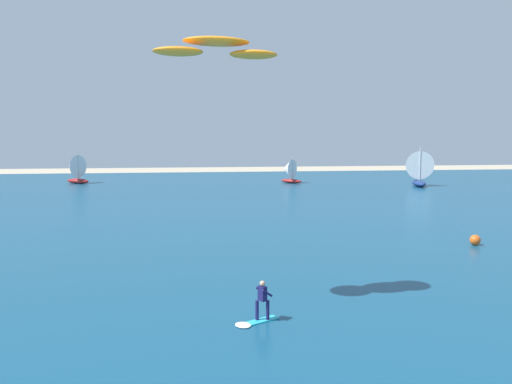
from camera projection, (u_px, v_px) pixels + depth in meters
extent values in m
cube|color=navy|center=(218.00, 204.00, 55.43)|extent=(160.00, 90.00, 0.10)
cube|color=#26B2CC|center=(262.00, 320.00, 20.89)|extent=(1.44, 1.06, 0.05)
cylinder|color=#19194C|center=(257.00, 310.00, 20.84)|extent=(0.14, 0.14, 0.80)
cylinder|color=#19194C|center=(268.00, 310.00, 20.85)|extent=(0.14, 0.14, 0.80)
cube|color=#19194C|center=(262.00, 293.00, 20.76)|extent=(0.37, 0.42, 0.60)
sphere|color=tan|center=(262.00, 283.00, 20.72)|extent=(0.22, 0.22, 0.22)
cylinder|color=#19194C|center=(261.00, 290.00, 20.98)|extent=(0.48, 0.32, 0.39)
cylinder|color=#19194C|center=(267.00, 293.00, 20.63)|extent=(0.48, 0.32, 0.39)
ellipsoid|color=white|center=(243.00, 325.00, 20.34)|extent=(0.86, 0.90, 0.08)
ellipsoid|color=orange|center=(216.00, 41.00, 21.53)|extent=(3.05, 2.09, 0.33)
ellipsoid|color=orange|center=(178.00, 51.00, 21.17)|extent=(2.31, 1.99, 0.33)
ellipsoid|color=orange|center=(254.00, 55.00, 22.01)|extent=(2.31, 1.99, 0.33)
ellipsoid|color=maroon|center=(78.00, 181.00, 77.33)|extent=(4.16, 3.34, 0.76)
cylinder|color=silver|center=(78.00, 165.00, 76.97)|extent=(0.13, 0.13, 4.04)
cone|color=white|center=(74.00, 166.00, 77.37)|extent=(3.31, 3.81, 3.40)
ellipsoid|color=maroon|center=(291.00, 181.00, 77.89)|extent=(3.37, 3.08, 0.64)
cylinder|color=silver|center=(292.00, 168.00, 77.58)|extent=(0.11, 0.11, 3.41)
cone|color=white|center=(288.00, 169.00, 78.00)|extent=(2.97, 3.16, 2.86)
ellipsoid|color=navy|center=(419.00, 183.00, 73.26)|extent=(2.56, 4.96, 0.89)
cylinder|color=silver|center=(420.00, 164.00, 72.72)|extent=(0.15, 0.15, 4.73)
cone|color=white|center=(418.00, 165.00, 73.77)|extent=(4.31, 2.84, 3.97)
sphere|color=#E55919|center=(475.00, 240.00, 34.92)|extent=(0.71, 0.71, 0.71)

